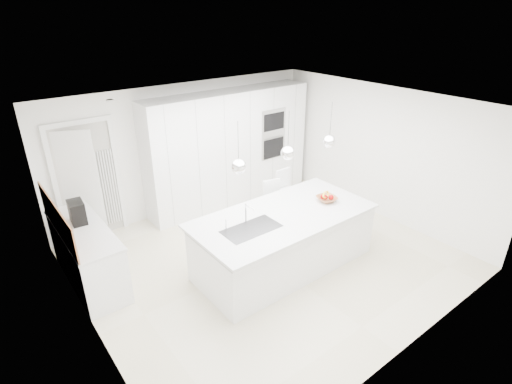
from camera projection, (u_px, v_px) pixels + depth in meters
floor at (267, 258)px, 6.58m from camera, size 5.50×5.50×0.00m
wall_back at (187, 148)px, 7.83m from camera, size 5.50×0.00×5.50m
wall_left at (81, 252)px, 4.52m from camera, size 0.00×5.00×5.00m
ceiling at (269, 108)px, 5.51m from camera, size 5.50×5.50×0.00m
tall_cabinets at (230, 148)px, 8.10m from camera, size 3.60×0.60×2.30m
oven_stack at (274, 134)px, 8.30m from camera, size 0.62×0.04×1.05m
doorway_frame at (88, 183)px, 6.82m from camera, size 1.11×0.08×2.13m
hallway_door at (74, 189)px, 6.66m from camera, size 0.76×0.38×2.00m
radiator at (109, 188)px, 7.07m from camera, size 0.32×0.04×1.40m
left_base_cabinets at (88, 256)px, 5.89m from camera, size 0.60×1.80×0.86m
left_worktop at (82, 229)px, 5.70m from camera, size 0.62×1.82×0.04m
oak_backsplash at (57, 219)px, 5.42m from camera, size 0.02×1.80×0.50m
island_base at (285, 242)px, 6.23m from camera, size 2.80×1.20×0.86m
island_worktop at (283, 215)px, 6.08m from camera, size 2.84×1.40×0.04m
island_sink at (251, 234)px, 5.71m from camera, size 0.84×0.44×0.18m
island_tap at (246, 213)px, 5.78m from camera, size 0.02×0.02×0.30m
pendant_left at (239, 167)px, 5.14m from camera, size 0.20×0.20×0.20m
pendant_mid at (288, 153)px, 5.61m from camera, size 0.20×0.20×0.20m
pendant_right at (329, 142)px, 6.08m from camera, size 0.20×0.20×0.20m
fruit_bowl at (327, 199)px, 6.46m from camera, size 0.38×0.38×0.08m
espresso_machine at (77, 212)px, 5.77m from camera, size 0.23×0.33×0.34m
bar_stool_left at (276, 209)px, 7.04m from camera, size 0.43×0.53×1.03m
bar_stool_right at (287, 198)px, 7.41m from camera, size 0.37×0.50×1.06m
apple_a at (331, 197)px, 6.44m from camera, size 0.08×0.08×0.08m
apple_b at (323, 197)px, 6.46m from camera, size 0.09×0.09×0.09m
apple_c at (325, 197)px, 6.45m from camera, size 0.08×0.08×0.08m
banana_bunch at (326, 195)px, 6.43m from camera, size 0.24×0.17×0.21m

